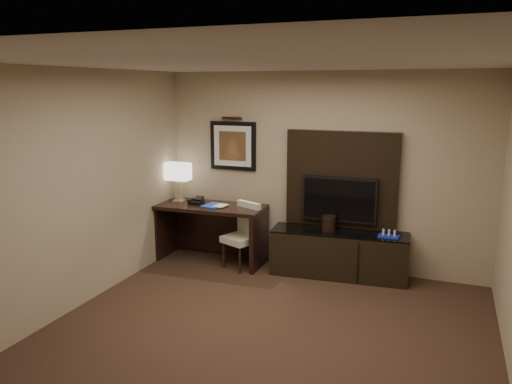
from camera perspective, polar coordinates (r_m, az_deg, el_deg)
The scene contains 18 objects.
floor at distance 5.07m, azimuth -0.19°, elevation -17.59°, with size 4.50×5.00×0.01m, color #362218.
ceiling at distance 4.41m, azimuth -0.21°, elevation 14.64°, with size 4.50×5.00×0.01m, color silver.
wall_back at distance 6.89m, azimuth 7.42°, elevation 2.33°, with size 4.50×0.01×2.70m, color tan.
wall_front at distance 2.54m, azimuth -22.10°, elevation -15.80°, with size 4.50×0.01×2.70m, color tan.
wall_left at distance 5.75m, azimuth -21.58°, elevation -0.36°, with size 0.01×5.00×2.70m, color tan.
desk at distance 7.25m, azimuth -5.15°, elevation -4.71°, with size 1.55×0.66×0.83m, color black.
credenza at distance 6.79m, azimuth 9.44°, elevation -6.97°, with size 1.79×0.50×0.62m, color black.
tv_wall_panel at distance 6.78m, azimuth 9.74°, elevation 1.42°, with size 1.50×0.12×1.30m, color black.
tv at distance 6.74m, azimuth 9.49°, elevation -0.82°, with size 1.00×0.08×0.60m, color black.
artwork at distance 7.24m, azimuth -2.63°, elevation 5.29°, with size 0.70×0.04×0.70m, color black.
picture_light at distance 7.17m, azimuth -2.78°, elevation 8.43°, with size 0.04×0.04×0.30m, color #3E2414.
desk_chair at distance 6.96m, azimuth -1.84°, elevation -5.32°, with size 0.41×0.47×0.85m, color #EDE9C6, non-canonical shape.
table_lamp at distance 7.40m, azimuth -8.85°, elevation 0.95°, with size 0.32×0.18×0.53m, color tan, non-canonical shape.
desk_phone at distance 7.23m, azimuth -6.86°, elevation -1.02°, with size 0.19×0.17×0.09m, color black, non-canonical shape.
blue_folder at distance 7.08m, azimuth -4.89°, elevation -1.56°, with size 0.23×0.31×0.02m, color #1B42B2.
book at distance 7.06m, azimuth -4.65°, elevation -0.75°, with size 0.16×0.02×0.22m, color gray.
ice_bucket at distance 6.68m, azimuth 8.31°, elevation -3.56°, with size 0.19×0.19×0.21m, color black.
minibar_tray at distance 6.57m, azimuth 14.95°, elevation -4.62°, with size 0.26×0.15×0.09m, color #1C27B6, non-canonical shape.
Camera 1 is at (1.61, -4.10, 2.50)m, focal length 35.00 mm.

